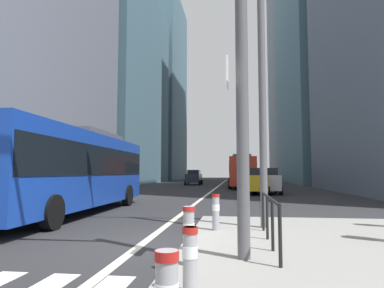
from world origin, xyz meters
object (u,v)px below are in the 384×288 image
city_bus_red_distant (241,171)px  bollard_right (189,232)px  bollard_back (216,210)px  city_bus_blue_oncoming (72,167)px  car_oncoming_mid (194,177)px  sedan_white_oncoming (18,187)px  bollard_left (190,256)px  car_receding_far (255,181)px  city_bus_red_receding (241,170)px  car_receding_near (266,181)px  street_lamp_post (261,41)px  traffic_signal_gantry (113,38)px

city_bus_red_distant → bollard_right: 48.65m
bollard_right → bollard_back: 3.35m
city_bus_blue_oncoming → car_oncoming_mid: city_bus_blue_oncoming is taller
sedan_white_oncoming → bollard_back: size_ratio=4.71×
city_bus_red_distant → bollard_left: 49.93m
bollard_right → bollard_back: (0.24, 3.34, -0.00)m
sedan_white_oncoming → car_receding_far: same height
city_bus_red_receding → car_receding_near: size_ratio=2.65×
car_oncoming_mid → street_lamp_post: 36.11m
city_bus_red_distant → bollard_right: bearing=-91.7°
traffic_signal_gantry → car_receding_far: bearing=79.7°
sedan_white_oncoming → car_receding_far: size_ratio=1.01×
city_bus_blue_oncoming → city_bus_red_receding: size_ratio=0.97×
car_receding_far → bollard_right: size_ratio=4.67×
car_receding_far → bollard_back: bearing=-96.3°
sedan_white_oncoming → bollard_right: 11.81m
bollard_back → bollard_left: bearing=-90.5°
traffic_signal_gantry → bollard_right: traffic_signal_gantry is taller
city_bus_blue_oncoming → city_bus_red_receding: same height
city_bus_blue_oncoming → street_lamp_post: size_ratio=1.42×
city_bus_red_receding → car_receding_far: size_ratio=2.72×
sedan_white_oncoming → traffic_signal_gantry: 10.87m
car_receding_far → traffic_signal_gantry: 20.64m
street_lamp_post → bollard_back: size_ratio=8.67×
city_bus_red_distant → street_lamp_post: 44.81m
traffic_signal_gantry → car_receding_near: bearing=77.7°
city_bus_red_receding → bollard_back: (-1.02, -28.43, -1.17)m
bollard_right → street_lamp_post: bearing=69.1°
car_receding_far → street_lamp_post: (-0.63, -16.62, 4.29)m
city_bus_red_distant → car_oncoming_mid: (-6.18, -9.38, -0.85)m
city_bus_red_receding → car_receding_far: city_bus_red_receding is taller
car_oncoming_mid → bollard_left: bearing=-83.0°
bollard_left → bollard_right: size_ratio=0.86×
car_receding_near → bollard_left: (-2.81, -22.55, -0.39)m
city_bus_blue_oncoming → city_bus_red_distant: (7.08, 41.37, -0.00)m
bollard_left → bollard_back: (0.04, 4.62, 0.07)m
city_bus_red_receding → traffic_signal_gantry: (-2.76, -31.29, 2.32)m
street_lamp_post → bollard_left: street_lamp_post is taller
bollard_left → city_bus_red_distant: bearing=88.6°
bollard_right → car_oncoming_mid: bearing=96.9°
city_bus_red_receding → bollard_left: (-1.06, -33.06, -1.24)m
city_bus_red_distant → car_receding_far: 28.08m
city_bus_blue_oncoming → city_bus_red_distant: same height
city_bus_blue_oncoming → bollard_left: 10.42m
car_receding_far → bollard_left: (-1.93, -21.84, -0.39)m
city_bus_blue_oncoming → bollard_right: size_ratio=12.25×
city_bus_red_receding → city_bus_red_distant: size_ratio=1.04×
car_oncoming_mid → bollard_back: size_ratio=4.64×
city_bus_red_distant → street_lamp_post: (0.08, -44.68, 3.45)m
car_receding_near → street_lamp_post: (-1.50, -17.33, 4.29)m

